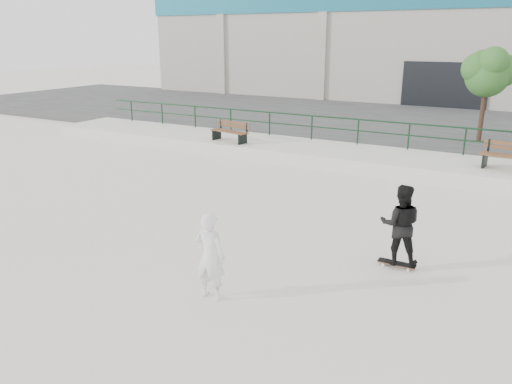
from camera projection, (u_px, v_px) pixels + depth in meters
The scene contains 10 objects.
ground at pixel (240, 261), 10.76m from camera, with size 120.00×120.00×0.00m, color silver.
ledge at pixel (371, 160), 18.59m from camera, with size 30.00×3.00×0.50m, color beige.
parking_strip at pixel (420, 126), 25.66m from camera, with size 60.00×14.00×0.50m, color #373737.
railing at pixel (383, 128), 19.37m from camera, with size 28.00×0.06×1.03m.
commercial_building at pixel (468, 38), 36.02m from camera, with size 44.20×16.33×8.00m.
bench_left at pixel (230, 132), 20.49m from camera, with size 1.84×0.86×0.82m.
tree at pixel (489, 71), 19.80m from camera, with size 2.13×1.90×3.79m.
skateboard at pixel (397, 263), 10.49m from camera, with size 0.78×0.22×0.09m.
standing_skater at pixel (400, 225), 10.23m from camera, with size 0.83×0.65×1.71m, color black.
seated_skater at pixel (210, 256), 9.03m from camera, with size 0.61×0.40×1.67m, color white.
Camera 1 is at (5.11, -8.40, 4.64)m, focal length 35.00 mm.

